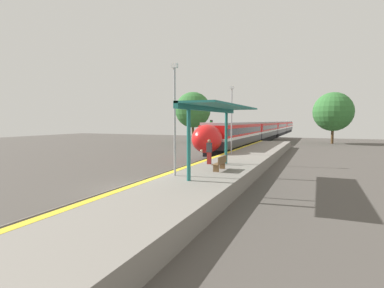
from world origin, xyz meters
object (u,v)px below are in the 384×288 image
(platform_bench, at_px, (221,163))
(person_waiting, at_px, (209,151))
(train, at_px, (270,129))
(railway_signal, at_px, (211,133))
(lamppost_near, at_px, (175,113))
(lamppost_mid, at_px, (232,116))

(platform_bench, relative_size, person_waiting, 0.96)
(train, distance_m, railway_signal, 33.73)
(platform_bench, height_order, railway_signal, railway_signal)
(railway_signal, distance_m, lamppost_near, 19.74)
(train, bearing_deg, lamppost_mid, -86.48)
(person_waiting, xyz_separation_m, lamppost_near, (-0.27, -4.94, 2.58))
(platform_bench, bearing_deg, railway_signal, 111.18)
(platform_bench, bearing_deg, lamppost_mid, 101.44)
(lamppost_near, xyz_separation_m, lamppost_mid, (0.00, 11.72, 0.00))
(person_waiting, relative_size, lamppost_mid, 0.28)
(train, xyz_separation_m, railway_signal, (-2.02, -33.67, 0.33))
(person_waiting, relative_size, railway_signal, 0.43)
(platform_bench, distance_m, railway_signal, 17.69)
(platform_bench, height_order, lamppost_mid, lamppost_mid)
(person_waiting, relative_size, lamppost_near, 0.28)
(platform_bench, height_order, lamppost_near, lamppost_near)
(train, relative_size, person_waiting, 48.79)
(platform_bench, relative_size, lamppost_mid, 0.27)
(lamppost_near, height_order, lamppost_mid, same)
(person_waiting, bearing_deg, train, 93.34)
(train, bearing_deg, lamppost_near, -87.26)
(railway_signal, bearing_deg, lamppost_mid, -58.44)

